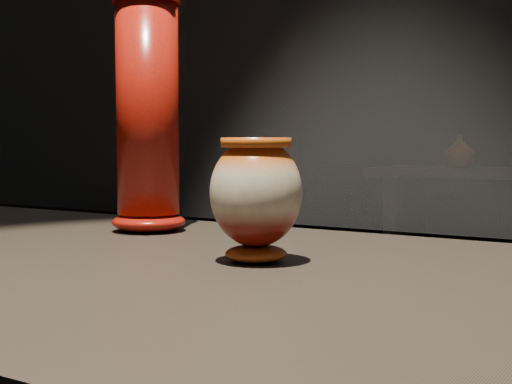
# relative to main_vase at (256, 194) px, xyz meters

# --- Properties ---
(main_vase) EXTENTS (0.15, 0.15, 0.16)m
(main_vase) POSITION_rel_main_vase_xyz_m (0.00, 0.00, 0.00)
(main_vase) COLOR #651009
(main_vase) RESTS_ON display_plinth
(tall_vase) EXTENTS (0.15, 0.15, 0.39)m
(tall_vase) POSITION_rel_main_vase_xyz_m (-0.32, 0.17, 0.11)
(tall_vase) COLOR #AC160B
(tall_vase) RESTS_ON display_plinth
(back_vase_left) EXTENTS (0.26, 0.26, 0.20)m
(back_vase_left) POSITION_rel_main_vase_xyz_m (-0.77, 3.53, 0.01)
(back_vase_left) COLOR #9E4A17
(back_vase_left) RESTS_ON back_shelf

